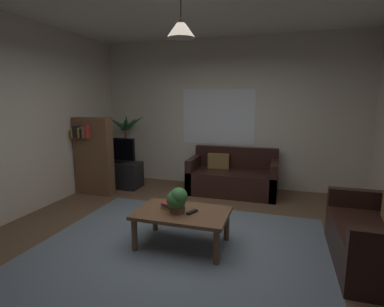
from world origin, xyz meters
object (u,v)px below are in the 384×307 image
(book_on_table_0, at_px, (167,207))
(potted_plant_on_table, at_px, (177,200))
(coffee_table, at_px, (182,216))
(remote_on_table_0, at_px, (192,212))
(pendant_lamp, at_px, (181,27))
(potted_palm_corner, at_px, (127,148))
(bookshelf_corner, at_px, (93,155))
(book_on_table_1, at_px, (168,206))
(couch_right_side, at_px, (381,242))
(book_on_table_2, at_px, (167,204))
(tv, at_px, (117,150))
(couch_under_window, at_px, (232,178))
(tv_stand, at_px, (118,174))

(book_on_table_0, distance_m, potted_plant_on_table, 0.25)
(coffee_table, height_order, remote_on_table_0, remote_on_table_0)
(remote_on_table_0, bearing_deg, pendant_lamp, 18.15)
(potted_palm_corner, distance_m, bookshelf_corner, 1.02)
(book_on_table_1, distance_m, bookshelf_corner, 2.43)
(couch_right_side, xyz_separation_m, potted_palm_corner, (-4.19, 2.24, 0.42))
(couch_right_side, bearing_deg, book_on_table_2, -86.57)
(potted_plant_on_table, bearing_deg, book_on_table_1, 147.13)
(couch_right_side, height_order, tv, tv)
(potted_plant_on_table, bearing_deg, coffee_table, 60.19)
(couch_under_window, relative_size, potted_plant_on_table, 5.16)
(coffee_table, distance_m, tv_stand, 2.77)
(tv_stand, relative_size, potted_palm_corner, 0.61)
(tv, xyz_separation_m, potted_palm_corner, (-0.08, 0.52, -0.05))
(book_on_table_2, xyz_separation_m, potted_plant_on_table, (0.17, -0.10, 0.10))
(potted_plant_on_table, relative_size, tv, 0.40)
(tv, bearing_deg, book_on_table_2, -45.91)
(potted_palm_corner, distance_m, pendant_lamp, 3.65)
(coffee_table, distance_m, book_on_table_0, 0.23)
(tv, height_order, pendant_lamp, pendant_lamp)
(coffee_table, relative_size, tv_stand, 1.20)
(remote_on_table_0, relative_size, tv_stand, 0.18)
(pendant_lamp, bearing_deg, coffee_table, 180.00)
(potted_plant_on_table, relative_size, pendant_lamp, 0.59)
(couch_under_window, height_order, pendant_lamp, pendant_lamp)
(bookshelf_corner, height_order, pendant_lamp, pendant_lamp)
(book_on_table_2, bearing_deg, bookshelf_corner, 145.45)
(potted_palm_corner, bearing_deg, tv_stand, -80.61)
(couch_right_side, distance_m, coffee_table, 2.11)
(book_on_table_2, bearing_deg, book_on_table_1, 37.97)
(couch_right_side, height_order, book_on_table_0, couch_right_side)
(book_on_table_0, bearing_deg, tv, 134.13)
(couch_under_window, relative_size, book_on_table_1, 13.98)
(potted_palm_corner, bearing_deg, remote_on_table_0, -47.65)
(tv_stand, bearing_deg, couch_right_side, -22.99)
(pendant_lamp, bearing_deg, couch_right_side, 4.69)
(couch_under_window, height_order, book_on_table_2, couch_under_window)
(coffee_table, xyz_separation_m, remote_on_table_0, (0.13, -0.01, 0.07))
(couch_under_window, distance_m, book_on_table_0, 2.21)
(book_on_table_0, xyz_separation_m, tv_stand, (-1.79, 1.87, -0.19))
(tv, distance_m, bookshelf_corner, 0.53)
(book_on_table_0, relative_size, potted_palm_corner, 0.09)
(remote_on_table_0, bearing_deg, couch_under_window, -70.07)
(coffee_table, height_order, book_on_table_0, book_on_table_0)
(remote_on_table_0, distance_m, potted_palm_corner, 3.29)
(potted_plant_on_table, distance_m, bookshelf_corner, 2.61)
(couch_right_side, bearing_deg, potted_plant_on_table, -83.72)
(book_on_table_2, height_order, potted_palm_corner, potted_palm_corner)
(book_on_table_0, bearing_deg, coffee_table, -11.40)
(tv_stand, bearing_deg, tv, -90.00)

